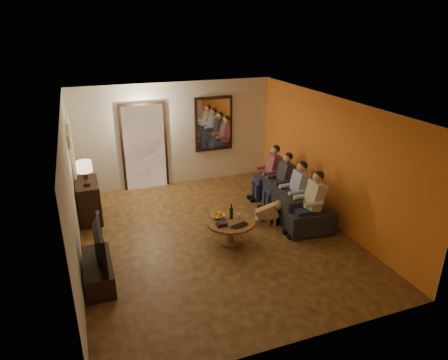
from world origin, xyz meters
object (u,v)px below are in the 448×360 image
object	(u,v)px
tv	(94,244)
person_a	(311,205)
bowl	(218,216)
wine_bottle	(231,211)
tv_stand	(98,272)
person_c	(282,183)
person_b	(296,194)
sofa	(292,198)
laptop	(241,226)
table_lamp	(85,174)
coffee_table	(231,232)
dresser	(89,201)
person_d	(270,174)
dog	(267,212)

from	to	relation	value
tv	person_a	bearing A→B (deg)	-86.68
bowl	wine_bottle	bearing A→B (deg)	-27.55
tv_stand	person_c	xyz separation A→B (m)	(4.08, 1.44, 0.41)
person_b	bowl	xyz separation A→B (m)	(-1.80, -0.19, -0.12)
tv_stand	bowl	xyz separation A→B (m)	(2.28, 0.64, 0.29)
sofa	laptop	xyz separation A→B (m)	(-1.62, -0.99, 0.12)
table_lamp	person_b	distance (m)	4.32
coffee_table	bowl	size ratio (longest dim) A/B	3.55
dresser	laptop	size ratio (longest dim) A/B	2.90
sofa	person_a	bearing A→B (deg)	-179.72
tv	bowl	world-z (taller)	tv
person_d	tv_stand	bearing A→B (deg)	-153.49
dresser	table_lamp	world-z (taller)	table_lamp
coffee_table	bowl	xyz separation A→B (m)	(-0.18, 0.22, 0.26)
tv_stand	sofa	bearing A→B (deg)	15.20
dresser	person_c	distance (m)	4.19
sofa	person_c	world-z (taller)	person_c
person_d	bowl	bearing A→B (deg)	-142.24
table_lamp	person_a	bearing A→B (deg)	-25.06
coffee_table	tv	bearing A→B (deg)	-170.26
dresser	dog	size ratio (longest dim) A/B	1.71
tv_stand	person_a	distance (m)	4.11
table_lamp	bowl	bearing A→B (deg)	-33.36
coffee_table	table_lamp	bearing A→B (deg)	145.02
dresser	coffee_table	distance (m)	3.15
laptop	sofa	bearing A→B (deg)	14.78
tv_stand	person_c	distance (m)	4.35
dresser	wine_bottle	size ratio (longest dim) A/B	3.08
tv	person_d	world-z (taller)	person_d
wine_bottle	laptop	distance (m)	0.41
person_a	dog	bearing A→B (deg)	137.44
tv	person_c	xyz separation A→B (m)	(4.08, 1.44, -0.10)
dresser	dog	xyz separation A→B (m)	(3.44, -1.54, -0.14)
tv	person_b	xyz separation A→B (m)	(4.08, 0.84, -0.10)
person_a	person_c	bearing A→B (deg)	90.00
coffee_table	wine_bottle	size ratio (longest dim) A/B	2.97
dresser	person_c	bearing A→B (deg)	-12.83
person_d	dog	world-z (taller)	person_d
tv	person_a	distance (m)	4.09
tv	person_d	bearing A→B (deg)	-63.49
person_a	person_d	size ratio (longest dim) A/B	1.00
person_a	person_d	world-z (taller)	same
person_c	bowl	world-z (taller)	person_c
wine_bottle	laptop	size ratio (longest dim) A/B	0.94
coffee_table	laptop	distance (m)	0.38
dresser	tv_stand	bearing A→B (deg)	-90.00
bowl	wine_bottle	size ratio (longest dim) A/B	0.84
dresser	person_a	size ratio (longest dim) A/B	0.80
dog	sofa	bearing A→B (deg)	44.89
sofa	person_d	world-z (taller)	person_d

